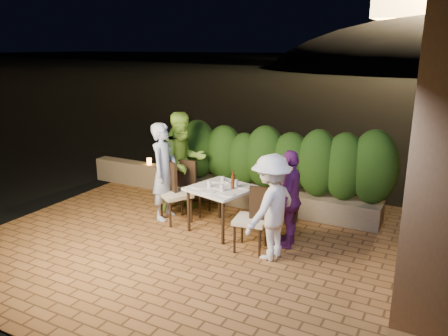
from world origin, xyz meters
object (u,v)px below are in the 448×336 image
Objects in this scene: beer_bottle at (233,180)px; diner_blue at (164,171)px; chair_right_front at (251,218)px; diner_green at (183,162)px; diner_white at (271,207)px; dining_table at (221,209)px; diner_purple at (290,199)px; chair_right_back at (275,215)px; bowl at (228,181)px; chair_left_back at (195,187)px; parapet_lamp at (149,161)px; chair_left_front at (176,193)px.

beer_bottle is 1.35m from diner_blue.
beer_bottle is 0.17× the size of diner_blue.
diner_green is (-1.81, 0.98, 0.41)m from chair_right_front.
dining_table is at bearing -101.88° from diner_white.
diner_white reaches higher than chair_right_front.
diner_white is at bearing -17.36° from diner_purple.
beer_bottle reaches higher than dining_table.
chair_right_front is 0.66m from diner_purple.
beer_bottle reaches higher than chair_right_back.
diner_green is (-1.06, 0.27, 0.14)m from bowl.
diner_blue is 0.53m from diner_green.
diner_blue is (-1.35, 0.01, -0.04)m from beer_bottle.
diner_green is at bearing -15.06° from diner_blue.
chair_right_back is (0.95, -0.23, -0.34)m from bowl.
bowl is 1.03m from chair_right_back.
chair_left_back reaches higher than bowl.
chair_right_back reaches higher than parapet_lamp.
diner_green is (0.06, 0.52, 0.06)m from diner_blue.
diner_green reaches higher than beer_bottle.
chair_left_front is 1.80m from chair_right_back.
chair_right_back is 0.50× the size of diner_blue.
chair_left_back is at bearing -47.92° from diner_blue.
bowl is 0.17× the size of chair_right_front.
chair_right_front is at bearing -28.97° from parapet_lamp.
diner_purple reaches higher than chair_left_front.
diner_green reaches higher than chair_left_front.
chair_right_front is at bearing -54.00° from diner_purple.
diner_purple is (0.25, -0.07, 0.32)m from chair_right_back.
diner_white is (0.88, -0.55, -0.13)m from beer_bottle.
diner_purple is at bearing -175.91° from diner_white.
diner_purple is (1.17, -0.02, 0.38)m from dining_table.
diner_purple is (2.25, -0.57, -0.16)m from diner_green.
dining_table is 0.50× the size of diner_green.
chair_right_back is 0.57× the size of diner_purple.
beer_bottle is 0.37m from bowl.
chair_left_back is 0.68m from diner_blue.
dining_table is at bearing 34.33° from chair_left_front.
chair_right_front is 0.45m from diner_white.
chair_right_back reaches higher than dining_table.
chair_left_back is at bearing -111.10° from diner_purple.
bowl is at bearing 130.77° from beer_bottle.
dining_table is 0.93m from chair_right_back.
diner_blue reaches higher than diner_white.
diner_blue is at bearing -22.50° from chair_right_front.
diner_purple is at bearing -99.10° from diner_blue.
beer_bottle is at bearing 5.79° from dining_table.
chair_left_back is at bearing -27.23° from parapet_lamp.
chair_left_front is at bearing -108.49° from diner_blue.
dining_table is 0.89m from chair_left_front.
chair_left_front reaches higher than dining_table.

